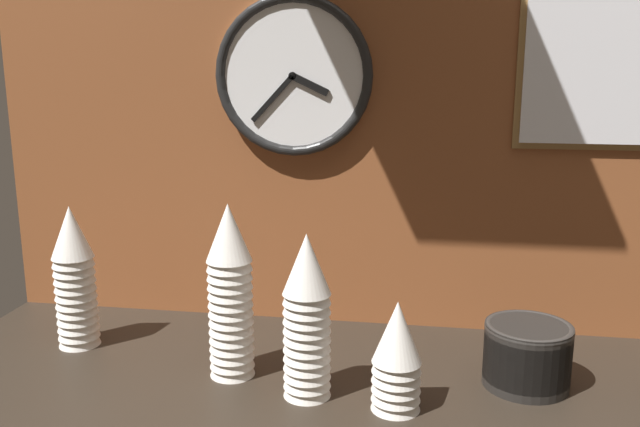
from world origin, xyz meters
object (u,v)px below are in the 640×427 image
object	(u,v)px
cup_stack_center_left	(230,291)
menu_board	(636,27)
cup_stack_center	(307,316)
cup_stack_far_left	(75,277)
cup_stack_center_right	(397,356)
bowl_stack_right	(527,354)
wall_clock	(293,76)

from	to	relation	value
cup_stack_center_left	menu_board	world-z (taller)	menu_board
cup_stack_center_left	cup_stack_center	bearing A→B (deg)	-20.57
cup_stack_center	menu_board	distance (m)	0.78
cup_stack_far_left	menu_board	size ratio (longest dim) A/B	0.62
cup_stack_center_right	bowl_stack_right	size ratio (longest dim) A/B	1.23
cup_stack_center_right	wall_clock	xyz separation A→B (m)	(-0.23, 0.34, 0.42)
wall_clock	cup_stack_far_left	bearing A→B (deg)	-154.62
cup_stack_center	wall_clock	xyz separation A→B (m)	(-0.08, 0.31, 0.37)
cup_stack_far_left	bowl_stack_right	size ratio (longest dim) A/B	1.89
cup_stack_center_right	cup_stack_far_left	bearing A→B (deg)	166.13
cup_stack_center_right	bowl_stack_right	bearing A→B (deg)	28.57
cup_stack_center_right	wall_clock	size ratio (longest dim) A/B	0.57
bowl_stack_right	wall_clock	size ratio (longest dim) A/B	0.47
wall_clock	cup_stack_center	bearing A→B (deg)	-75.44
cup_stack_center_right	cup_stack_far_left	xyz separation A→B (m)	(-0.62, 0.15, 0.05)
wall_clock	menu_board	bearing A→B (deg)	0.81
cup_stack_far_left	cup_stack_center	bearing A→B (deg)	-15.43
menu_board	cup_stack_center_left	bearing A→B (deg)	-158.49
cup_stack_center_left	menu_board	size ratio (longest dim) A/B	0.69
cup_stack_center_left	menu_board	bearing A→B (deg)	21.51
cup_stack_center_left	cup_stack_far_left	distance (m)	0.34
menu_board	cup_stack_center	bearing A→B (deg)	-149.20
cup_stack_center_right	cup_stack_center	distance (m)	0.16
cup_stack_center_right	cup_stack_center_left	size ratio (longest dim) A/B	0.58
cup_stack_center	cup_stack_far_left	distance (m)	0.49
cup_stack_far_left	bowl_stack_right	bearing A→B (deg)	-2.49
cup_stack_center	menu_board	size ratio (longest dim) A/B	0.62
cup_stack_center_right	cup_stack_center	bearing A→B (deg)	171.28
cup_stack_center_left	wall_clock	bearing A→B (deg)	76.91
cup_stack_center_right	cup_stack_far_left	size ratio (longest dim) A/B	0.65
cup_stack_center	wall_clock	distance (m)	0.49
cup_stack_far_left	wall_clock	distance (m)	0.57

